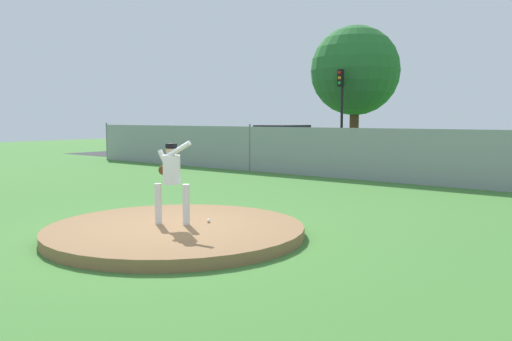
{
  "coord_description": "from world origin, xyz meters",
  "views": [
    {
      "loc": [
        7.05,
        -6.46,
        2.16
      ],
      "look_at": [
        0.23,
        2.08,
        1.06
      ],
      "focal_mm": 36.74,
      "sensor_mm": 36.0,
      "label": 1
    }
  ],
  "objects_px": {
    "parked_car_burgundy": "(282,145)",
    "traffic_light_near": "(341,98)",
    "pitcher_youth": "(171,175)",
    "traffic_cone_orange": "(389,163)",
    "baseball": "(209,221)"
  },
  "relations": [
    {
      "from": "pitcher_youth",
      "to": "baseball",
      "type": "xyz_separation_m",
      "value": [
        0.42,
        0.53,
        -0.89
      ]
    },
    {
      "from": "parked_car_burgundy",
      "to": "pitcher_youth",
      "type": "bearing_deg",
      "value": -61.42
    },
    {
      "from": "baseball",
      "to": "parked_car_burgundy",
      "type": "xyz_separation_m",
      "value": [
        -8.27,
        13.87,
        0.62
      ]
    },
    {
      "from": "baseball",
      "to": "traffic_cone_orange",
      "type": "relative_size",
      "value": 0.13
    },
    {
      "from": "parked_car_burgundy",
      "to": "traffic_cone_orange",
      "type": "relative_size",
      "value": 8.13
    },
    {
      "from": "parked_car_burgundy",
      "to": "traffic_light_near",
      "type": "relative_size",
      "value": 0.95
    },
    {
      "from": "pitcher_youth",
      "to": "parked_car_burgundy",
      "type": "xyz_separation_m",
      "value": [
        -7.85,
        14.41,
        -0.27
      ]
    },
    {
      "from": "pitcher_youth",
      "to": "traffic_cone_orange",
      "type": "xyz_separation_m",
      "value": [
        -2.18,
        14.27,
        -0.86
      ]
    },
    {
      "from": "parked_car_burgundy",
      "to": "traffic_cone_orange",
      "type": "height_order",
      "value": "parked_car_burgundy"
    },
    {
      "from": "pitcher_youth",
      "to": "parked_car_burgundy",
      "type": "height_order",
      "value": "parked_car_burgundy"
    },
    {
      "from": "pitcher_youth",
      "to": "traffic_light_near",
      "type": "distance_m",
      "value": 19.5
    },
    {
      "from": "parked_car_burgundy",
      "to": "traffic_light_near",
      "type": "distance_m",
      "value": 4.59
    },
    {
      "from": "parked_car_burgundy",
      "to": "traffic_cone_orange",
      "type": "xyz_separation_m",
      "value": [
        5.67,
        -0.13,
        -0.6
      ]
    },
    {
      "from": "baseball",
      "to": "traffic_cone_orange",
      "type": "distance_m",
      "value": 13.98
    },
    {
      "from": "parked_car_burgundy",
      "to": "traffic_cone_orange",
      "type": "bearing_deg",
      "value": -1.36
    }
  ]
}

